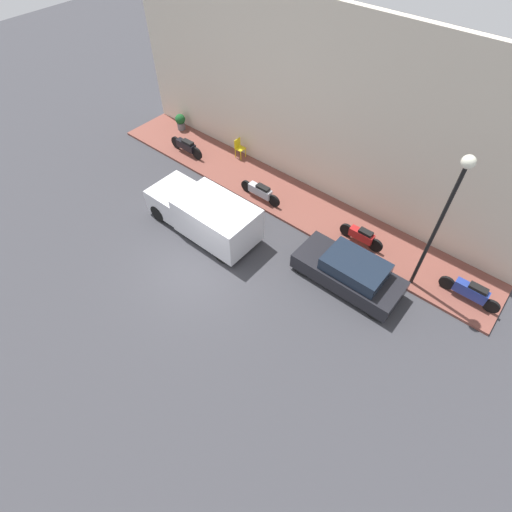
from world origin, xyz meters
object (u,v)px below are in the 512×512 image
Objects in this scene: motorcycle_blue at (471,292)px; parked_car at (350,272)px; streetlamp at (448,204)px; scooter_silver at (260,191)px; cafe_chair at (239,147)px; motorcycle_red at (362,236)px; motorcycle_black at (186,146)px; potted_plant at (181,121)px; delivery_van at (204,213)px.

parked_car is at bearing 118.53° from motorcycle_blue.
streetlamp is at bearing -51.30° from parked_car.
cafe_chair is (1.74, 2.74, 0.14)m from scooter_silver.
parked_car reaches higher than motorcycle_red.
scooter_silver is (-0.48, 8.83, -0.03)m from motorcycle_blue.
motorcycle_blue is at bearing -86.92° from scooter_silver.
motorcycle_black is at bearing 80.00° from parked_car.
motorcycle_red is 7.50m from cafe_chair.
streetlamp reaches higher than potted_plant.
potted_plant is at bearing 85.69° from motorcycle_blue.
parked_car is at bearing -105.65° from scooter_silver.
parked_car is 0.82× the size of delivery_van.
cafe_chair is at bearing 57.53° from scooter_silver.
potted_plant is (1.17, 15.53, 0.03)m from motorcycle_blue.
motorcycle_blue is 3.76m from streetlamp.
parked_car is at bearing -104.63° from potted_plant.
potted_plant is at bearing 82.98° from streetlamp.
parked_car is 3.92m from streetlamp.
parked_car reaches higher than motorcycle_blue.
motorcycle_red is at bearing -99.90° from cafe_chair.
streetlamp is 10.42m from cafe_chair.
parked_car is 0.72× the size of streetlamp.
motorcycle_red is 0.88× the size of scooter_silver.
parked_car is 5.99m from delivery_van.
delivery_van reaches higher than motorcycle_blue.
scooter_silver is at bearing 74.35° from parked_car.
motorcycle_red is at bearing 90.31° from motorcycle_blue.
scooter_silver is at bearing -12.15° from delivery_van.
cafe_chair is (1.29, 7.39, 0.14)m from motorcycle_red.
delivery_van is at bearing -125.75° from motorcycle_black.
motorcycle_red is 2.22× the size of potted_plant.
streetlamp reaches higher than parked_car.
motorcycle_blue is 1.00× the size of scooter_silver.
motorcycle_blue is at bearing -61.47° from parked_car.
cafe_chair is at bearing 68.09° from parked_car.
potted_plant is at bearing 75.37° from parked_car.
delivery_van is 2.59× the size of motorcycle_red.
parked_car is 12.35m from potted_plant.
motorcycle_black reaches higher than motorcycle_red.
motorcycle_blue is at bearing -71.04° from delivery_van.
motorcycle_red is 4.67m from scooter_silver.
delivery_van is 5.12× the size of cafe_chair.
parked_car is at bearing -111.91° from cafe_chair.
delivery_van is 0.88× the size of streetlamp.
streetlamp reaches higher than motorcycle_red.
motorcycle_blue is (1.95, -3.58, -0.07)m from parked_car.
delivery_van is 4.99m from cafe_chair.
motorcycle_red is (1.92, 0.60, -0.10)m from parked_car.
streetlamp is at bearing -70.37° from delivery_van.
motorcycle_red is 0.88× the size of motorcycle_blue.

